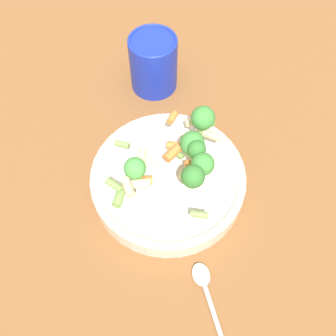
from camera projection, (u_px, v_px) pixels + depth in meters
The scene contains 5 objects.
ground_plane at pixel (168, 186), 0.66m from camera, with size 3.00×3.00×0.00m, color brown.
bowl at pixel (168, 179), 0.64m from camera, with size 0.25×0.25×0.04m.
pasta_salad at pixel (183, 153), 0.59m from camera, with size 0.18×0.20×0.08m.
cup at pixel (153, 63), 0.73m from camera, with size 0.09×0.09×0.11m.
spoon at pixel (209, 299), 0.56m from camera, with size 0.13×0.14×0.01m.
Camera 1 is at (-0.13, 0.29, 0.58)m, focal length 42.00 mm.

